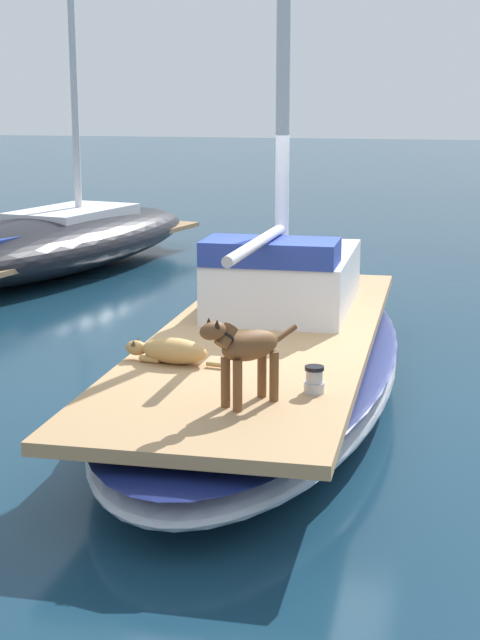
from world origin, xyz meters
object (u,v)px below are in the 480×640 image
(dog_tan, at_px, (171,351))
(moored_boat_port_side, at_px, (53,241))
(sailboat_main, at_px, (265,365))
(dog_brown, at_px, (245,350))
(deck_winch, at_px, (314,380))

(dog_tan, xyz_separation_m, moored_boat_port_side, (-4.43, 7.21, -0.24))
(sailboat_main, distance_m, dog_tan, 1.44)
(sailboat_main, relative_size, moored_boat_port_side, 0.91)
(sailboat_main, bearing_deg, dog_tan, -113.43)
(sailboat_main, height_order, moored_boat_port_side, moored_boat_port_side)
(dog_brown, bearing_deg, moored_boat_port_side, 123.09)
(sailboat_main, relative_size, dog_tan, 7.69)
(dog_tan, distance_m, deck_winch, 1.43)
(sailboat_main, height_order, deck_winch, deck_winch)
(dog_brown, xyz_separation_m, moored_boat_port_side, (-5.33, 8.17, -0.56))
(sailboat_main, relative_size, dog_brown, 8.90)
(sailboat_main, distance_m, dog_brown, 2.37)
(sailboat_main, xyz_separation_m, dog_brown, (0.35, -2.22, 0.75))
(dog_brown, distance_m, dog_tan, 1.35)
(sailboat_main, height_order, dog_brown, dog_brown)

